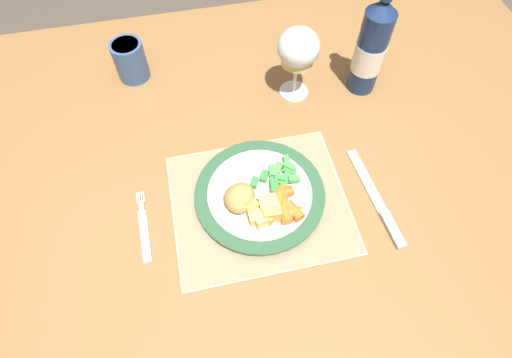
# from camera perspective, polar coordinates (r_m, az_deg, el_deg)

# --- Properties ---
(ground_plane) EXTENTS (6.00, 6.00, 0.00)m
(ground_plane) POSITION_cam_1_polar(r_m,az_deg,el_deg) (1.45, -1.23, -13.38)
(ground_plane) COLOR #4C4238
(dining_table) EXTENTS (1.51, 0.92, 0.74)m
(dining_table) POSITION_cam_1_polar(r_m,az_deg,el_deg) (0.85, -2.04, 0.94)
(dining_table) COLOR olive
(dining_table) RESTS_ON ground
(placemat) EXTENTS (0.31, 0.27, 0.01)m
(placemat) POSITION_cam_1_polar(r_m,az_deg,el_deg) (0.72, 0.51, -3.53)
(placemat) COLOR #CCB789
(placemat) RESTS_ON dining_table
(dinner_plate) EXTENTS (0.23, 0.23, 0.02)m
(dinner_plate) POSITION_cam_1_polar(r_m,az_deg,el_deg) (0.71, 0.53, -2.28)
(dinner_plate) COLOR white
(dinner_plate) RESTS_ON placemat
(breaded_croquettes) EXTENTS (0.07, 0.07, 0.04)m
(breaded_croquettes) POSITION_cam_1_polar(r_m,az_deg,el_deg) (0.68, -2.49, -2.73)
(breaded_croquettes) COLOR tan
(breaded_croquettes) RESTS_ON dinner_plate
(green_beans_pile) EXTENTS (0.09, 0.08, 0.02)m
(green_beans_pile) POSITION_cam_1_polar(r_m,az_deg,el_deg) (0.71, 3.47, 0.37)
(green_beans_pile) COLOR #4CA84C
(green_beans_pile) RESTS_ON dinner_plate
(glazed_carrots) EXTENTS (0.06, 0.07, 0.02)m
(glazed_carrots) POSITION_cam_1_polar(r_m,az_deg,el_deg) (0.68, 4.07, -3.69)
(glazed_carrots) COLOR orange
(glazed_carrots) RESTS_ON dinner_plate
(fork) EXTENTS (0.02, 0.14, 0.01)m
(fork) POSITION_cam_1_polar(r_m,az_deg,el_deg) (0.72, -15.66, -7.13)
(fork) COLOR silver
(fork) RESTS_ON dining_table
(table_knife) EXTENTS (0.03, 0.21, 0.01)m
(table_knife) POSITION_cam_1_polar(r_m,az_deg,el_deg) (0.75, 17.20, -3.52)
(table_knife) COLOR silver
(table_knife) RESTS_ON dining_table
(wine_glass) EXTENTS (0.08, 0.08, 0.16)m
(wine_glass) POSITION_cam_1_polar(r_m,az_deg,el_deg) (0.81, 6.05, 17.84)
(wine_glass) COLOR silver
(wine_glass) RESTS_ON dining_table
(bottle) EXTENTS (0.06, 0.06, 0.27)m
(bottle) POSITION_cam_1_polar(r_m,az_deg,el_deg) (0.86, 16.14, 17.60)
(bottle) COLOR navy
(bottle) RESTS_ON dining_table
(roast_potatoes) EXTENTS (0.06, 0.06, 0.03)m
(roast_potatoes) POSITION_cam_1_polar(r_m,az_deg,el_deg) (0.67, 1.15, -4.66)
(roast_potatoes) COLOR gold
(roast_potatoes) RESTS_ON dinner_plate
(drinking_cup) EXTENTS (0.07, 0.07, 0.09)m
(drinking_cup) POSITION_cam_1_polar(r_m,az_deg,el_deg) (0.93, -17.55, 15.94)
(drinking_cup) COLOR #385684
(drinking_cup) RESTS_ON dining_table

